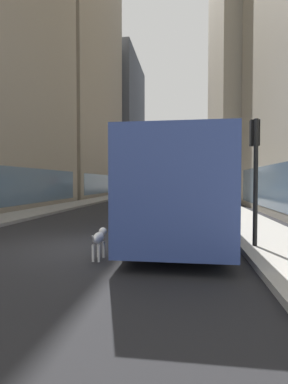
% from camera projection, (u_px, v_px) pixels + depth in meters
% --- Properties ---
extents(ground_plane, '(120.00, 120.00, 0.00)m').
position_uv_depth(ground_plane, '(165.00, 195.00, 43.23)').
color(ground_plane, '#232326').
extents(sidewalk_left, '(2.40, 110.00, 0.15)m').
position_uv_depth(sidewalk_left, '(126.00, 194.00, 44.03)').
color(sidewalk_left, gray).
rests_on(sidewalk_left, ground).
extents(sidewalk_right, '(2.40, 110.00, 0.15)m').
position_uv_depth(sidewalk_right, '(205.00, 195.00, 42.43)').
color(sidewalk_right, '#ADA89E').
rests_on(sidewalk_right, ground).
extents(building_left_mid, '(8.30, 20.33, 35.93)m').
position_uv_depth(building_left_mid, '(77.00, 65.00, 41.05)').
color(building_left_mid, '#A0937F').
rests_on(building_left_mid, ground).
extents(building_left_far, '(10.18, 19.42, 27.00)m').
position_uv_depth(building_left_far, '(114.00, 126.00, 62.51)').
color(building_left_far, '#4C515B').
rests_on(building_left_far, ground).
extents(building_right_mid, '(11.42, 19.24, 40.72)m').
position_uv_depth(building_right_mid, '(265.00, 20.00, 34.19)').
color(building_right_mid, '#B2A893').
rests_on(building_right_mid, ground).
extents(building_right_far, '(8.31, 19.67, 35.53)m').
position_uv_depth(building_right_far, '(235.00, 95.00, 54.90)').
color(building_right_far, '#4C515B').
rests_on(building_right_far, ground).
extents(transit_bus, '(2.78, 11.53, 3.05)m').
position_uv_depth(transit_bus, '(179.00, 184.00, 11.46)').
color(transit_bus, '#33478C').
rests_on(transit_bus, ground).
extents(car_silver_sedan, '(1.90, 3.96, 1.62)m').
position_uv_depth(car_silver_sedan, '(129.00, 196.00, 22.47)').
color(car_silver_sedan, '#B7BABF').
rests_on(car_silver_sedan, ground).
extents(car_red_coupe, '(1.86, 4.06, 1.62)m').
position_uv_depth(car_red_coupe, '(156.00, 189.00, 42.24)').
color(car_red_coupe, red).
rests_on(car_red_coupe, ground).
extents(car_white_van, '(1.73, 4.64, 1.62)m').
position_uv_depth(car_white_van, '(184.00, 192.00, 30.19)').
color(car_white_van, silver).
rests_on(car_white_van, ground).
extents(car_blue_hatchback, '(1.87, 4.79, 1.62)m').
position_uv_depth(car_blue_hatchback, '(152.00, 190.00, 37.52)').
color(car_blue_hatchback, '#4C6BB7').
rests_on(car_blue_hatchback, ground).
extents(box_truck, '(2.30, 7.50, 3.05)m').
position_uv_depth(box_truck, '(184.00, 183.00, 38.68)').
color(box_truck, '#A51919').
rests_on(box_truck, ground).
extents(dalmatian_dog, '(0.22, 0.96, 0.72)m').
position_uv_depth(dalmatian_dog, '(99.00, 238.00, 7.25)').
color(dalmatian_dog, white).
rests_on(dalmatian_dog, ground).
extents(traffic_light_near, '(0.24, 0.40, 3.40)m').
position_uv_depth(traffic_light_near, '(255.00, 161.00, 8.08)').
color(traffic_light_near, black).
rests_on(traffic_light_near, sidewalk_right).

